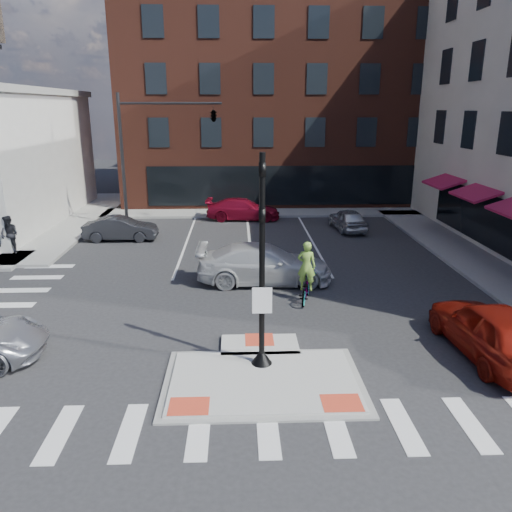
{
  "coord_description": "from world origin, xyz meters",
  "views": [
    {
      "loc": [
        -0.65,
        -12.47,
        7.21
      ],
      "look_at": [
        0.01,
        4.88,
        2.0
      ],
      "focal_mm": 35.0,
      "sensor_mm": 36.0,
      "label": 1
    }
  ],
  "objects_px": {
    "pedestrian_a": "(9,235)",
    "bg_car_dark": "(121,229)",
    "bg_car_red": "(243,209)",
    "cyclist": "(306,281)",
    "red_sedan": "(492,330)",
    "white_pickup": "(264,264)",
    "bg_car_silver": "(348,219)"
  },
  "relations": [
    {
      "from": "bg_car_red",
      "to": "pedestrian_a",
      "type": "distance_m",
      "value": 14.21
    },
    {
      "from": "bg_car_silver",
      "to": "cyclist",
      "type": "bearing_deg",
      "value": 64.5
    },
    {
      "from": "red_sedan",
      "to": "pedestrian_a",
      "type": "relative_size",
      "value": 2.61
    },
    {
      "from": "bg_car_silver",
      "to": "pedestrian_a",
      "type": "relative_size",
      "value": 2.01
    },
    {
      "from": "red_sedan",
      "to": "bg_car_red",
      "type": "height_order",
      "value": "red_sedan"
    },
    {
      "from": "white_pickup",
      "to": "cyclist",
      "type": "distance_m",
      "value": 2.65
    },
    {
      "from": "bg_car_red",
      "to": "pedestrian_a",
      "type": "height_order",
      "value": "pedestrian_a"
    },
    {
      "from": "bg_car_dark",
      "to": "bg_car_red",
      "type": "xyz_separation_m",
      "value": [
        6.92,
        5.07,
        0.03
      ]
    },
    {
      "from": "bg_car_dark",
      "to": "pedestrian_a",
      "type": "xyz_separation_m",
      "value": [
        -4.79,
        -2.96,
        0.44
      ]
    },
    {
      "from": "bg_car_dark",
      "to": "cyclist",
      "type": "xyz_separation_m",
      "value": [
        9.15,
        -9.52,
        0.13
      ]
    },
    {
      "from": "bg_car_dark",
      "to": "red_sedan",
      "type": "bearing_deg",
      "value": -135.46
    },
    {
      "from": "red_sedan",
      "to": "bg_car_dark",
      "type": "bearing_deg",
      "value": -49.03
    },
    {
      "from": "cyclist",
      "to": "pedestrian_a",
      "type": "bearing_deg",
      "value": -10.11
    },
    {
      "from": "bg_car_red",
      "to": "cyclist",
      "type": "distance_m",
      "value": 14.76
    },
    {
      "from": "white_pickup",
      "to": "bg_car_dark",
      "type": "xyz_separation_m",
      "value": [
        -7.67,
        7.32,
        -0.16
      ]
    },
    {
      "from": "bg_car_red",
      "to": "pedestrian_a",
      "type": "xyz_separation_m",
      "value": [
        -11.71,
        -8.03,
        0.41
      ]
    },
    {
      "from": "bg_car_red",
      "to": "cyclist",
      "type": "height_order",
      "value": "cyclist"
    },
    {
      "from": "red_sedan",
      "to": "white_pickup",
      "type": "xyz_separation_m",
      "value": [
        -6.42,
        6.85,
        -0.03
      ]
    },
    {
      "from": "red_sedan",
      "to": "white_pickup",
      "type": "distance_m",
      "value": 9.39
    },
    {
      "from": "bg_car_dark",
      "to": "bg_car_silver",
      "type": "height_order",
      "value": "bg_car_dark"
    },
    {
      "from": "pedestrian_a",
      "to": "bg_car_dark",
      "type": "bearing_deg",
      "value": 48.07
    },
    {
      "from": "bg_car_dark",
      "to": "pedestrian_a",
      "type": "height_order",
      "value": "pedestrian_a"
    },
    {
      "from": "cyclist",
      "to": "pedestrian_a",
      "type": "relative_size",
      "value": 1.24
    },
    {
      "from": "bg_car_silver",
      "to": "cyclist",
      "type": "xyz_separation_m",
      "value": [
        -4.08,
        -11.41,
        0.14
      ]
    },
    {
      "from": "red_sedan",
      "to": "white_pickup",
      "type": "bearing_deg",
      "value": -50.71
    },
    {
      "from": "red_sedan",
      "to": "bg_car_red",
      "type": "bearing_deg",
      "value": -73.44
    },
    {
      "from": "cyclist",
      "to": "red_sedan",
      "type": "bearing_deg",
      "value": 151.81
    },
    {
      "from": "bg_car_silver",
      "to": "bg_car_red",
      "type": "height_order",
      "value": "bg_car_red"
    },
    {
      "from": "bg_car_red",
      "to": "white_pickup",
      "type": "bearing_deg",
      "value": -172.46
    },
    {
      "from": "red_sedan",
      "to": "bg_car_silver",
      "type": "xyz_separation_m",
      "value": [
        -0.86,
        16.06,
        -0.2
      ]
    },
    {
      "from": "bg_car_dark",
      "to": "cyclist",
      "type": "distance_m",
      "value": 13.21
    },
    {
      "from": "red_sedan",
      "to": "bg_car_silver",
      "type": "relative_size",
      "value": 1.3
    }
  ]
}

